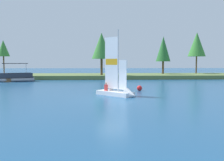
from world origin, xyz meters
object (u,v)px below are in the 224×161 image
Objects in this scene: shoreline_tree_centre at (163,49)px; channel_buoy at (139,88)px; shoreline_tree_midleft at (102,46)px; pontoon_boat at (15,77)px; sailboat at (120,91)px; wooden_dock at (11,79)px; shoreline_tree_left at (3,48)px; shoreline_tree_midright at (197,44)px.

channel_buoy is (-8.30, -23.07, -5.29)m from shoreline_tree_centre.
pontoon_boat is at bearing -158.28° from shoreline_tree_midleft.
sailboat is 1.08× the size of pontoon_boat.
shoreline_tree_midleft is 16.30m from wooden_dock.
shoreline_tree_midleft reaches higher than shoreline_tree_left.
shoreline_tree_midleft is at bearing 0.33° from pontoon_boat.
shoreline_tree_midright is 1.32× the size of sailboat.
channel_buoy is (-15.52, -24.28, -6.32)m from shoreline_tree_midright.
sailboat is at bearing -48.81° from wooden_dock.
wooden_dock is at bearing 141.94° from channel_buoy.
shoreline_tree_left is at bearing -177.63° from shoreline_tree_midright.
shoreline_tree_midleft reaches higher than shoreline_tree_centre.
channel_buoy is (2.37, 3.97, -0.19)m from sailboat.
shoreline_tree_midright is at bearing 102.77° from sailboat.
wooden_dock is (4.14, -8.16, -5.37)m from shoreline_tree_left.
shoreline_tree_left is 11.57m from pontoon_boat.
shoreline_tree_midright reaches higher than shoreline_tree_midleft.
shoreline_tree_midleft is 15.56m from pontoon_boat.
shoreline_tree_centre is 1.57× the size of wooden_dock.
shoreline_tree_midleft is 20.18m from shoreline_tree_midright.
shoreline_tree_left reaches higher than sailboat.
shoreline_tree_midright reaches higher than shoreline_tree_centre.
shoreline_tree_left is 0.88× the size of shoreline_tree_centre.
shoreline_tree_centre reaches higher than sailboat.
shoreline_tree_midright reaches higher than wooden_dock.
shoreline_tree_midleft is (18.75, -3.68, 0.29)m from shoreline_tree_left.
shoreline_tree_left is 19.11m from shoreline_tree_midleft.
shoreline_tree_centre is 29.51m from sailboat.
pontoon_boat is (1.01, -0.93, 0.40)m from wooden_dock.
wooden_dock is at bearing 115.96° from pontoon_boat.
pontoon_boat is at bearing -42.65° from wooden_dock.
shoreline_tree_midright is 14.87× the size of channel_buoy.
shoreline_tree_centre is at bearing 70.21° from channel_buoy.
wooden_dock is at bearing -164.04° from shoreline_tree_midright.
shoreline_tree_left is 32.54m from channel_buoy.
pontoon_boat is (-13.60, -5.42, -5.26)m from shoreline_tree_midleft.
shoreline_tree_midleft is 1.19× the size of sailboat.
shoreline_tree_midright reaches higher than pontoon_boat.
shoreline_tree_midright is at bearing 15.13° from shoreline_tree_midleft.
pontoon_boat is (-15.18, 17.57, 0.19)m from sailboat.
sailboat is (1.58, -22.99, -5.45)m from shoreline_tree_midleft.
shoreline_tree_left is 31.00m from shoreline_tree_centre.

